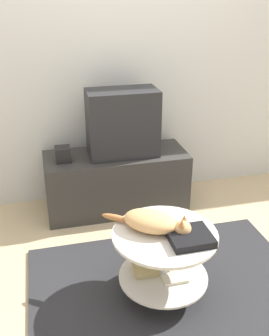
{
  "coord_description": "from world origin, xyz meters",
  "views": [
    {
      "loc": [
        -0.67,
        -1.81,
        1.73
      ],
      "look_at": [
        -0.09,
        0.52,
        0.61
      ],
      "focal_mm": 42.0,
      "sensor_mm": 36.0,
      "label": 1
    }
  ],
  "objects_px": {
    "speaker": "(63,154)",
    "dvd_box": "(190,237)",
    "tv": "(123,123)",
    "cat": "(153,222)"
  },
  "relations": [
    {
      "from": "tv",
      "to": "cat",
      "type": "height_order",
      "value": "tv"
    },
    {
      "from": "speaker",
      "to": "tv",
      "type": "bearing_deg",
      "value": 2.92
    },
    {
      "from": "tv",
      "to": "speaker",
      "type": "xyz_separation_m",
      "value": [
        -0.48,
        -0.02,
        -0.2
      ]
    },
    {
      "from": "speaker",
      "to": "dvd_box",
      "type": "distance_m",
      "value": 1.31
    },
    {
      "from": "speaker",
      "to": "dvd_box",
      "type": "bearing_deg",
      "value": -63.3
    },
    {
      "from": "cat",
      "to": "dvd_box",
      "type": "bearing_deg",
      "value": -6.31
    },
    {
      "from": "speaker",
      "to": "dvd_box",
      "type": "xyz_separation_m",
      "value": [
        0.59,
        -1.17,
        -0.07
      ]
    },
    {
      "from": "tv",
      "to": "cat",
      "type": "distance_m",
      "value": 1.07
    },
    {
      "from": "dvd_box",
      "to": "cat",
      "type": "height_order",
      "value": "cat"
    },
    {
      "from": "tv",
      "to": "dvd_box",
      "type": "distance_m",
      "value": 1.23
    }
  ]
}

